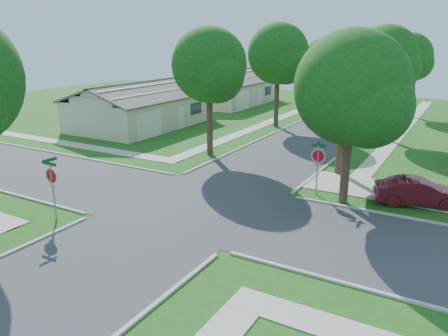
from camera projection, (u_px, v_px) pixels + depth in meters
name	position (u px, v px, depth m)	size (l,w,h in m)	color
ground	(196.00, 206.00, 22.04)	(100.00, 100.00, 0.00)	#1D5216
road_ns	(196.00, 206.00, 22.04)	(7.00, 100.00, 0.02)	#333335
sidewalk_ne	(404.00, 128.00, 40.74)	(1.20, 40.00, 0.04)	#9E9B91
sidewalk_nw	(282.00, 117.00, 46.55)	(1.20, 40.00, 0.04)	#9E9B91
driveway	(386.00, 191.00, 24.17)	(8.80, 3.60, 0.05)	#9E9B91
stop_sign_sw	(52.00, 178.00, 19.79)	(1.05, 0.80, 2.98)	gray
stop_sign_ne	(318.00, 158.00, 23.13)	(1.05, 0.80, 2.98)	gray
tree_e_near	(346.00, 82.00, 25.64)	(4.97, 4.80, 8.28)	#38281C
tree_e_mid	(386.00, 62.00, 35.44)	(5.59, 5.40, 9.21)	#38281C
tree_e_far	(408.00, 59.00, 46.32)	(5.17, 5.00, 8.72)	#38281C
tree_w_near	(210.00, 69.00, 29.98)	(5.38, 5.20, 8.97)	#38281C
tree_w_mid	(279.00, 57.00, 39.85)	(5.80, 5.60, 9.56)	#38281C
tree_w_far	(322.00, 61.00, 50.94)	(4.76, 4.60, 8.04)	#38281C
tree_ne_corner	(353.00, 93.00, 20.90)	(5.80, 5.60, 8.66)	#38281C
house_nw_near	(142.00, 110.00, 41.69)	(8.42, 13.60, 4.23)	#BBB394
house_nw_far	(229.00, 92.00, 55.82)	(8.42, 13.60, 4.23)	#BBB394
car_driveway	(418.00, 192.00, 21.99)	(1.47, 4.21, 1.39)	#58121A
car_curb_east	(359.00, 128.00, 37.51)	(1.65, 4.11, 1.40)	black
car_curb_west	(358.00, 100.00, 54.83)	(1.71, 4.21, 1.22)	black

